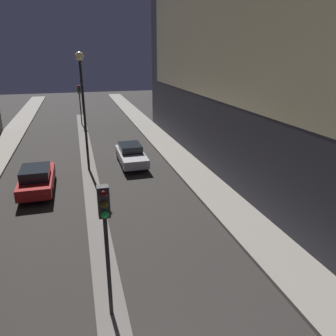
{
  "coord_description": "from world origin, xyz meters",
  "views": [
    {
      "loc": [
        -0.49,
        -4.24,
        7.69
      ],
      "look_at": [
        5.0,
        15.32,
        0.5
      ],
      "focal_mm": 35.0,
      "sensor_mm": 36.0,
      "label": 1
    }
  ],
  "objects_px": {
    "traffic_light_mid": "(79,96)",
    "traffic_light_near": "(105,224)",
    "car_right_lane": "(131,154)",
    "street_lamp": "(82,91)",
    "car_left_lane": "(37,179)"
  },
  "relations": [
    {
      "from": "traffic_light_mid",
      "to": "traffic_light_near",
      "type": "bearing_deg",
      "value": -90.0
    },
    {
      "from": "traffic_light_mid",
      "to": "car_right_lane",
      "type": "height_order",
      "value": "traffic_light_mid"
    },
    {
      "from": "car_right_lane",
      "to": "street_lamp",
      "type": "bearing_deg",
      "value": -166.34
    },
    {
      "from": "traffic_light_near",
      "to": "street_lamp",
      "type": "relative_size",
      "value": 0.56
    },
    {
      "from": "traffic_light_mid",
      "to": "car_left_lane",
      "type": "xyz_separation_m",
      "value": [
        -3.05,
        -18.19,
        -2.46
      ]
    },
    {
      "from": "traffic_light_near",
      "to": "traffic_light_mid",
      "type": "bearing_deg",
      "value": 90.0
    },
    {
      "from": "traffic_light_mid",
      "to": "street_lamp",
      "type": "relative_size",
      "value": 0.56
    },
    {
      "from": "traffic_light_near",
      "to": "car_right_lane",
      "type": "distance_m",
      "value": 14.87
    },
    {
      "from": "street_lamp",
      "to": "traffic_light_mid",
      "type": "bearing_deg",
      "value": 90.0
    },
    {
      "from": "traffic_light_mid",
      "to": "car_right_lane",
      "type": "xyz_separation_m",
      "value": [
        3.05,
        -14.77,
        -2.5
      ]
    },
    {
      "from": "traffic_light_near",
      "to": "street_lamp",
      "type": "height_order",
      "value": "street_lamp"
    },
    {
      "from": "traffic_light_mid",
      "to": "street_lamp",
      "type": "distance_m",
      "value": 15.66
    },
    {
      "from": "street_lamp",
      "to": "car_left_lane",
      "type": "relative_size",
      "value": 1.64
    },
    {
      "from": "traffic_light_mid",
      "to": "street_lamp",
      "type": "bearing_deg",
      "value": -90.0
    },
    {
      "from": "traffic_light_near",
      "to": "street_lamp",
      "type": "distance_m",
      "value": 13.77
    }
  ]
}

